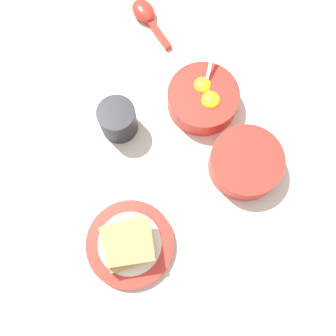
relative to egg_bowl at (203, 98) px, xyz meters
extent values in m
plane|color=beige|center=(-0.01, -0.10, -0.03)|extent=(3.00, 3.00, 0.00)
cylinder|color=red|center=(0.00, 0.00, 0.00)|extent=(0.15, 0.15, 0.05)
cylinder|color=white|center=(0.00, 0.00, 0.01)|extent=(0.13, 0.13, 0.02)
ellipsoid|color=yellow|center=(-0.02, 0.01, 0.02)|extent=(0.04, 0.04, 0.02)
ellipsoid|color=yellow|center=(0.02, 0.00, 0.02)|extent=(0.04, 0.04, 0.02)
cylinder|color=black|center=(0.00, 0.02, 0.02)|extent=(0.03, 0.03, 0.00)
ellipsoid|color=silver|center=(-0.01, 0.01, 0.02)|extent=(0.03, 0.02, 0.01)
cube|color=silver|center=(-0.04, 0.04, 0.04)|extent=(0.04, 0.04, 0.03)
cylinder|color=red|center=(0.19, -0.28, -0.02)|extent=(0.17, 0.17, 0.02)
cylinder|color=white|center=(0.19, -0.28, -0.01)|extent=(0.12, 0.12, 0.00)
cube|color=tan|center=(0.19, -0.29, 0.00)|extent=(0.09, 0.10, 0.02)
cube|color=tan|center=(0.19, -0.28, 0.01)|extent=(0.10, 0.10, 0.02)
cube|color=tan|center=(0.19, -0.28, 0.03)|extent=(0.11, 0.11, 0.02)
ellipsoid|color=red|center=(-0.27, 0.00, -0.01)|extent=(0.07, 0.05, 0.03)
cube|color=red|center=(-0.20, 0.00, -0.02)|extent=(0.09, 0.02, 0.01)
cylinder|color=red|center=(0.17, 0.00, 0.00)|extent=(0.15, 0.15, 0.05)
cylinder|color=white|center=(0.17, 0.00, 0.01)|extent=(0.12, 0.12, 0.02)
cylinder|color=black|center=(-0.04, -0.18, 0.01)|extent=(0.08, 0.08, 0.08)
cylinder|color=#472B16|center=(-0.04, -0.18, 0.04)|extent=(0.06, 0.06, 0.01)
camera|label=1|loc=(0.29, -0.25, 0.76)|focal=42.00mm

